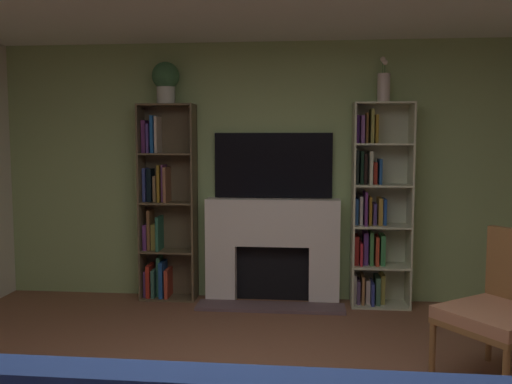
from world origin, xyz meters
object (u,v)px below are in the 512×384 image
at_px(armchair, 507,306).
at_px(fireplace, 272,247).
at_px(potted_plant, 166,80).
at_px(bookshelf_left, 163,209).
at_px(vase_with_flowers, 384,86).
at_px(bookshelf_right, 375,212).
at_px(tv, 273,165).

bearing_deg(armchair, fireplace, 134.51).
height_order(fireplace, armchair, fireplace).
relative_size(fireplace, potted_plant, 3.48).
height_order(bookshelf_left, vase_with_flowers, vase_with_flowers).
bearing_deg(bookshelf_right, armchair, -68.33).
relative_size(tv, armchair, 1.17).
bearing_deg(bookshelf_left, vase_with_flowers, -1.39).
xyz_separation_m(bookshelf_right, potted_plant, (-2.05, -0.03, 1.28)).
height_order(bookshelf_left, potted_plant, potted_plant).
bearing_deg(bookshelf_left, fireplace, -1.02).
bearing_deg(tv, vase_with_flowers, -6.53).
xyz_separation_m(vase_with_flowers, armchair, (0.62, -1.67, -1.60)).
bearing_deg(vase_with_flowers, bookshelf_right, 153.70).
xyz_separation_m(fireplace, vase_with_flowers, (1.05, -0.03, 1.57)).
bearing_deg(potted_plant, vase_with_flowers, -0.02).
xyz_separation_m(tv, vase_with_flowers, (1.05, -0.12, 0.76)).
distance_m(potted_plant, armchair, 3.61).
xyz_separation_m(bookshelf_right, armchair, (0.67, -1.69, -0.40)).
bearing_deg(vase_with_flowers, potted_plant, 179.98).
relative_size(bookshelf_right, potted_plant, 4.81).
distance_m(bookshelf_left, armchair, 3.29).
relative_size(bookshelf_right, vase_with_flowers, 4.59).
relative_size(fireplace, bookshelf_left, 0.72).
bearing_deg(fireplace, armchair, -45.49).
bearing_deg(armchair, bookshelf_right, 111.67).
xyz_separation_m(potted_plant, vase_with_flowers, (2.11, -0.00, -0.08)).
relative_size(fireplace, armchair, 1.43).
distance_m(tv, vase_with_flowers, 1.30).
bearing_deg(vase_with_flowers, tv, 173.47).
height_order(potted_plant, armchair, potted_plant).
xyz_separation_m(tv, bookshelf_right, (1.00, -0.09, -0.44)).
relative_size(potted_plant, vase_with_flowers, 0.95).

